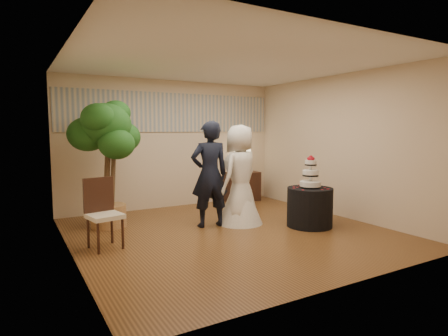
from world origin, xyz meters
TOP-DOWN VIEW (x-y plane):
  - floor at (0.00, 0.00)m, footprint 5.00×5.00m
  - ceiling at (0.00, 0.00)m, footprint 5.00×5.00m
  - wall_back at (0.00, 2.50)m, footprint 5.00×0.06m
  - wall_front at (0.00, -2.50)m, footprint 5.00×0.06m
  - wall_left at (-2.50, 0.00)m, footprint 0.06×5.00m
  - wall_right at (2.50, 0.00)m, footprint 0.06×5.00m
  - mural_border at (0.00, 2.48)m, footprint 4.90×0.02m
  - groom at (-0.12, 0.52)m, footprint 0.74×0.54m
  - bride at (0.46, 0.44)m, footprint 1.15×1.13m
  - cake_table at (1.43, -0.36)m, footprint 0.89×0.89m
  - wedding_cake at (1.43, -0.36)m, footprint 0.38×0.38m
  - console at (1.68, 2.26)m, footprint 0.88×0.46m
  - table_lamp at (1.68, 2.26)m, footprint 0.29×0.29m
  - ficus_tree at (-1.70, 1.39)m, footprint 1.53×1.53m
  - side_chair at (-2.02, 0.17)m, footprint 0.55×0.57m

SIDE VIEW (x-z plane):
  - floor at x=0.00m, z-range 0.00..0.00m
  - cake_table at x=1.43m, z-range 0.00..0.69m
  - console at x=1.68m, z-range 0.00..0.70m
  - side_chair at x=-2.02m, z-range 0.00..1.02m
  - bride at x=0.46m, z-range 0.00..1.82m
  - groom at x=-0.12m, z-range 0.00..1.88m
  - wedding_cake at x=1.43m, z-range 0.69..1.28m
  - table_lamp at x=1.68m, z-range 0.70..1.28m
  - ficus_tree at x=-1.70m, z-range 0.00..2.30m
  - wall_back at x=0.00m, z-range 0.00..2.80m
  - wall_front at x=0.00m, z-range 0.00..2.80m
  - wall_left at x=-2.50m, z-range 0.00..2.80m
  - wall_right at x=2.50m, z-range 0.00..2.80m
  - mural_border at x=0.00m, z-range 1.68..2.52m
  - ceiling at x=0.00m, z-range 2.80..2.80m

